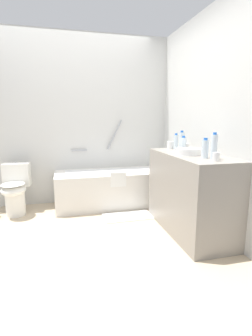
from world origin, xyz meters
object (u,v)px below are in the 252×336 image
object	(u,v)px
drinking_glass_0	(186,147)
water_bottle_1	(182,141)
water_bottle_3	(183,145)
drinking_glass_2	(170,145)
sink_basin	(189,151)
water_bottle_0	(214,147)
water_bottle_4	(205,149)
toilet	(15,189)
bathtub	(113,187)
water_bottle_2	(176,142)
bath_mat	(127,216)
sink_faucet	(203,151)
drinking_glass_1	(216,157)

from	to	relation	value
drinking_glass_0	water_bottle_1	bearing A→B (deg)	90.55
water_bottle_3	drinking_glass_2	distance (m)	0.34
water_bottle_1	drinking_glass_0	size ratio (longest dim) A/B	2.51
sink_basin	water_bottle_3	bearing A→B (deg)	79.73
water_bottle_0	water_bottle_4	xyz separation A→B (m)	(-0.04, 0.09, -0.03)
water_bottle_1	drinking_glass_0	xyz separation A→B (m)	(0.00, -0.12, -0.07)
toilet	sink_basin	distance (m)	2.33
bathtub	water_bottle_0	bearing A→B (deg)	-64.73
water_bottle_2	bath_mat	size ratio (longest dim) A/B	0.32
drinking_glass_2	bath_mat	size ratio (longest dim) A/B	0.15
toilet	water_bottle_2	world-z (taller)	water_bottle_2
bathtub	water_bottle_0	distance (m)	1.80
water_bottle_1	drinking_glass_2	world-z (taller)	water_bottle_1
bathtub	water_bottle_3	world-z (taller)	bathtub
bathtub	drinking_glass_0	size ratio (longest dim) A/B	17.52
water_bottle_2	drinking_glass_0	distance (m)	0.23
sink_faucet	bath_mat	world-z (taller)	sink_faucet
sink_basin	bath_mat	size ratio (longest dim) A/B	0.45
bathtub	drinking_glass_0	xyz separation A→B (m)	(0.73, -0.86, 0.67)
bathtub	bath_mat	xyz separation A→B (m)	(0.09, -0.53, -0.27)
sink_basin	water_bottle_2	xyz separation A→B (m)	(0.07, 0.48, 0.06)
sink_basin	water_bottle_2	bearing A→B (deg)	81.68
water_bottle_1	water_bottle_3	xyz separation A→B (m)	(-0.06, -0.17, -0.03)
toilet	drinking_glass_0	distance (m)	2.32
sink_faucet	drinking_glass_0	world-z (taller)	drinking_glass_0
sink_faucet	water_bottle_2	xyz separation A→B (m)	(-0.10, 0.48, 0.06)
drinking_glass_1	drinking_glass_0	bearing A→B (deg)	85.16
water_bottle_4	drinking_glass_2	xyz separation A→B (m)	(-0.01, 0.82, -0.04)
toilet	bath_mat	distance (m)	1.56
sink_basin	sink_faucet	bearing A→B (deg)	0.00
toilet	water_bottle_3	bearing A→B (deg)	71.61
drinking_glass_1	bath_mat	bearing A→B (deg)	118.93
drinking_glass_0	sink_basin	bearing A→B (deg)	-111.30
water_bottle_4	drinking_glass_0	size ratio (longest dim) A/B	2.09
water_bottle_0	water_bottle_1	bearing A→B (deg)	87.96
bathtub	sink_basin	distance (m)	1.44
drinking_glass_0	water_bottle_4	bearing A→B (deg)	-97.28
drinking_glass_2	drinking_glass_0	bearing A→B (deg)	-75.61
water_bottle_3	water_bottle_4	world-z (taller)	water_bottle_4
water_bottle_2	water_bottle_4	bearing A→B (deg)	-92.97
drinking_glass_1	water_bottle_4	bearing A→B (deg)	92.37
sink_basin	bath_mat	world-z (taller)	sink_basin
drinking_glass_2	water_bottle_2	bearing A→B (deg)	-55.99
sink_basin	drinking_glass_2	distance (m)	0.55
water_bottle_0	sink_faucet	bearing A→B (deg)	74.70
bathtub	sink_faucet	bearing A→B (deg)	-54.31
water_bottle_2	water_bottle_1	bearing A→B (deg)	-74.85
sink_faucet	water_bottle_0	xyz separation A→B (m)	(-0.10, -0.37, 0.09)
toilet	drinking_glass_2	world-z (taller)	drinking_glass_2
water_bottle_1	water_bottle_2	xyz separation A→B (m)	(-0.03, 0.10, -0.02)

